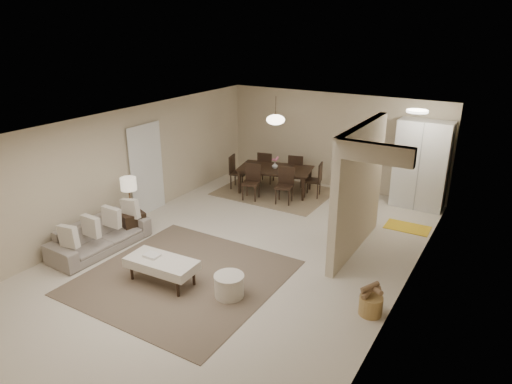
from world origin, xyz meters
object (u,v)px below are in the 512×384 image
Objects in this scene: round_pouf at (229,286)px; wicker_basket at (371,305)px; pantry_cabinet at (421,165)px; ottoman_bench at (162,264)px; dining_table at (275,180)px; sofa at (100,236)px; side_table at (133,223)px.

round_pouf reaches higher than wicker_basket.
pantry_cabinet reaches higher than wicker_basket.
ottoman_bench is at bearing -117.03° from pantry_cabinet.
dining_table is (-0.47, 4.85, -0.03)m from ottoman_bench.
sofa is 3.08m from round_pouf.
sofa is 1.07× the size of dining_table.
pantry_cabinet is at bearing 44.36° from side_table.
dining_table is (-1.69, 4.61, 0.14)m from round_pouf.
side_table is (-1.81, 1.11, -0.11)m from ottoman_bench.
pantry_cabinet is at bearing 72.69° from round_pouf.
sofa is at bearing -93.52° from side_table.
sofa reaches higher than round_pouf.
dining_table is at bearing 70.29° from side_table.
round_pouf is (-1.72, -5.52, -0.86)m from pantry_cabinet.
ottoman_bench is 3.53× the size of wicker_basket.
pantry_cabinet is at bearing 59.90° from ottoman_bench.
side_table reaches higher than round_pouf.
sofa is 1.89m from ottoman_bench.
pantry_cabinet reaches higher than sofa.
wicker_basket is 0.19× the size of dining_table.
side_table is at bearing 163.85° from round_pouf.
side_table is 0.27× the size of dining_table.
pantry_cabinet is 5.85m from round_pouf.
wicker_basket is at bearing 18.51° from round_pouf.
sofa is 0.82m from side_table.
sofa is 4.04× the size of round_pouf.
wicker_basket is (2.12, 0.71, -0.04)m from round_pouf.
pantry_cabinet is 4.91m from wicker_basket.
pantry_cabinet reaches higher than ottoman_bench.
ottoman_bench is at bearing -164.17° from wicker_basket.
pantry_cabinet is 6.50m from ottoman_bench.
round_pouf is 2.24m from wicker_basket.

